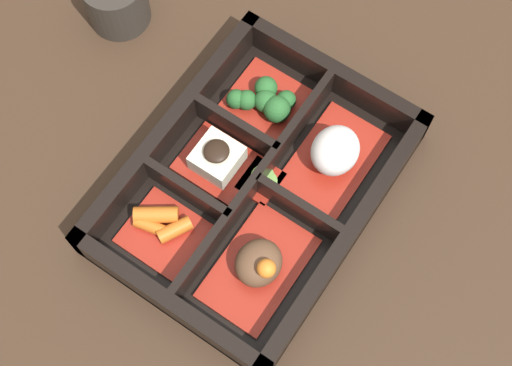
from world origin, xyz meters
TOP-DOWN VIEW (x-y plane):
  - ground_plane at (0.00, 0.00)m, footprint 3.00×3.00m
  - bento_base at (0.00, 0.00)m, footprint 0.29×0.22m
  - bento_rim at (0.00, -0.00)m, footprint 0.29×0.22m
  - bowl_rice at (-0.07, 0.05)m, footprint 0.11×0.07m
  - bowl_stew at (0.07, 0.05)m, footprint 0.11×0.07m
  - bowl_greens at (-0.08, -0.04)m, footprint 0.07×0.07m
  - bowl_tofu at (0.00, -0.05)m, footprint 0.06×0.07m
  - bowl_carrots at (0.09, -0.05)m, footprint 0.07×0.07m
  - bowl_pickles at (-0.01, 0.00)m, footprint 0.04×0.04m

SIDE VIEW (x-z plane):
  - ground_plane at x=0.00m, z-range 0.00..0.00m
  - bento_base at x=0.00m, z-range 0.00..0.01m
  - bowl_pickles at x=-0.01m, z-range 0.01..0.02m
  - bowl_carrots at x=0.09m, z-range 0.01..0.03m
  - bowl_greens at x=-0.08m, z-range 0.01..0.04m
  - bento_rim at x=0.00m, z-range 0.00..0.05m
  - bowl_tofu at x=0.00m, z-range 0.01..0.04m
  - bowl_stew at x=0.07m, z-range 0.00..0.05m
  - bowl_rice at x=-0.07m, z-range 0.01..0.06m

